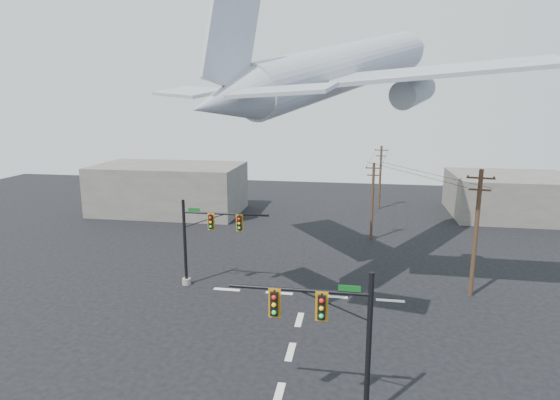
% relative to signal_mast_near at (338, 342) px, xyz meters
% --- Properties ---
extents(ground, '(120.00, 120.00, 0.00)m').
position_rel_signal_mast_near_xyz_m(ground, '(-2.80, 1.16, -3.72)').
color(ground, black).
rests_on(ground, ground).
extents(lane_markings, '(14.00, 21.20, 0.01)m').
position_rel_signal_mast_near_xyz_m(lane_markings, '(-2.80, 6.49, -3.71)').
color(lane_markings, silver).
rests_on(lane_markings, ground).
extents(signal_mast_near, '(6.47, 0.77, 6.95)m').
position_rel_signal_mast_near_xyz_m(signal_mast_near, '(0.00, 0.00, 0.00)').
color(signal_mast_near, gray).
rests_on(signal_mast_near, ground).
extents(signal_mast_far, '(6.83, 0.74, 6.69)m').
position_rel_signal_mast_near_xyz_m(signal_mast_far, '(-10.73, 13.60, -0.11)').
color(signal_mast_far, gray).
rests_on(signal_mast_far, ground).
extents(utility_pole_a, '(1.85, 0.44, 9.30)m').
position_rel_signal_mast_near_xyz_m(utility_pole_a, '(8.99, 15.02, 1.14)').
color(utility_pole_a, '#492C1F').
rests_on(utility_pole_a, ground).
extents(utility_pole_b, '(1.60, 0.27, 7.90)m').
position_rel_signal_mast_near_xyz_m(utility_pole_b, '(2.16, 27.92, 0.41)').
color(utility_pole_b, '#492C1F').
rests_on(utility_pole_b, ground).
extents(utility_pole_c, '(1.68, 0.35, 8.21)m').
position_rel_signal_mast_near_xyz_m(utility_pole_c, '(3.50, 42.34, 0.58)').
color(utility_pole_c, '#492C1F').
rests_on(utility_pole_c, ground).
extents(power_lines, '(8.40, 27.33, 0.54)m').
position_rel_signal_mast_near_xyz_m(power_lines, '(4.21, 28.27, 4.00)').
color(power_lines, black).
extents(airliner, '(25.91, 28.26, 8.68)m').
position_rel_signal_mast_near_xyz_m(airliner, '(-0.52, 16.58, 12.42)').
color(airliner, '#ACAFB8').
extents(building_left, '(18.00, 10.00, 6.00)m').
position_rel_signal_mast_near_xyz_m(building_left, '(-22.80, 36.16, -0.72)').
color(building_left, slate).
rests_on(building_left, ground).
extents(building_right, '(14.00, 12.00, 5.00)m').
position_rel_signal_mast_near_xyz_m(building_right, '(19.20, 41.16, -1.22)').
color(building_right, slate).
rests_on(building_right, ground).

